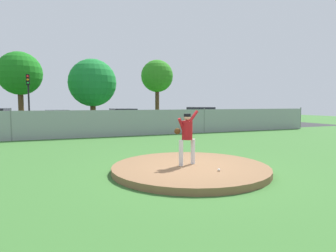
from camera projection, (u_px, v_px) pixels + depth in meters
ground_plane at (137, 145)px, 14.04m from camera, size 80.00×80.00×0.00m
asphalt_strip at (108, 130)px, 21.91m from camera, size 44.00×7.00×0.01m
pitchers_mound at (190, 168)px, 8.47m from camera, size 4.69×4.69×0.19m
pitcher_youth at (187, 133)px, 8.47m from camera, size 0.79×0.32×1.66m
baseball at (219, 170)px, 7.72m from camera, size 0.07×0.07×0.07m
chainlink_fence at (120, 123)px, 17.68m from camera, size 30.18×0.07×1.76m
parked_car_burgundy at (57, 122)px, 20.17m from camera, size 1.93×4.79×1.61m
parked_car_silver at (123, 119)px, 22.73m from camera, size 2.02×4.55×1.67m
parked_car_white at (200, 117)px, 25.31m from camera, size 1.90×4.31×1.76m
traffic_light_near at (28, 91)px, 23.75m from camera, size 0.28×0.46×4.52m
tree_leaning_west at (20, 74)px, 26.41m from camera, size 4.04×4.04×6.93m
tree_broad_left at (92, 83)px, 30.70m from camera, size 5.16×5.16×6.94m
tree_tall_centre at (157, 76)px, 32.80m from camera, size 3.73×3.73×7.17m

